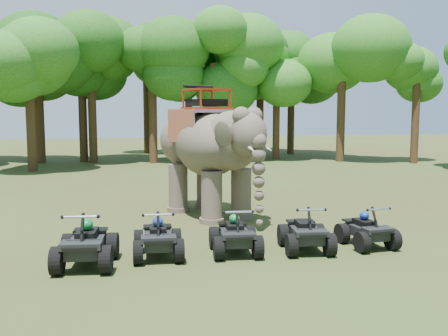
% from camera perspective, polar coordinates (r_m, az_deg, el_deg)
% --- Properties ---
extents(ground, '(110.00, 110.00, 0.00)m').
position_cam_1_polar(ground, '(14.29, 1.18, -8.13)').
color(ground, '#47381E').
rests_on(ground, ground).
extents(elephant, '(4.03, 5.82, 4.49)m').
position_cam_1_polar(elephant, '(17.20, -1.79, 1.95)').
color(elephant, brown).
rests_on(elephant, ground).
extents(atv_0, '(1.58, 1.99, 1.34)m').
position_cam_1_polar(atv_0, '(12.17, -15.50, -7.72)').
color(atv_0, black).
rests_on(atv_0, ground).
extents(atv_1, '(1.34, 1.75, 1.22)m').
position_cam_1_polar(atv_1, '(12.56, -7.55, -7.38)').
color(atv_1, black).
rests_on(atv_1, ground).
extents(atv_2, '(1.39, 1.78, 1.22)m').
position_cam_1_polar(atv_2, '(12.78, 1.28, -7.08)').
color(atv_2, black).
rests_on(atv_2, ground).
extents(atv_3, '(1.46, 1.83, 1.22)m').
position_cam_1_polar(atv_3, '(13.19, 9.33, -6.73)').
color(atv_3, black).
rests_on(atv_3, ground).
extents(atv_4, '(1.21, 1.60, 1.15)m').
position_cam_1_polar(atv_4, '(13.95, 16.02, -6.33)').
color(atv_4, black).
rests_on(atv_4, ground).
extents(tree_0, '(6.50, 6.50, 9.28)m').
position_cam_1_polar(tree_0, '(35.02, -8.17, 8.16)').
color(tree_0, '#195114').
rests_on(tree_0, ground).
extents(tree_1, '(5.31, 5.31, 7.58)m').
position_cam_1_polar(tree_1, '(34.48, -1.22, 6.84)').
color(tree_1, '#195114').
rests_on(tree_1, ground).
extents(tree_2, '(5.28, 5.28, 7.54)m').
position_cam_1_polar(tree_2, '(37.42, 6.01, 6.75)').
color(tree_2, '#195114').
rests_on(tree_2, ground).
extents(tree_3, '(6.67, 6.67, 9.53)m').
position_cam_1_polar(tree_3, '(36.67, 13.29, 8.17)').
color(tree_3, '#195114').
rests_on(tree_3, ground).
extents(tree_4, '(5.34, 5.34, 7.63)m').
position_cam_1_polar(tree_4, '(36.88, 21.08, 6.42)').
color(tree_4, '#195114').
rests_on(tree_4, ground).
extents(tree_27, '(6.05, 6.05, 8.64)m').
position_cam_1_polar(tree_27, '(31.96, -21.31, 7.37)').
color(tree_27, '#195114').
rests_on(tree_27, ground).
extents(tree_28, '(6.45, 6.45, 9.21)m').
position_cam_1_polar(tree_28, '(36.85, -15.90, 7.84)').
color(tree_28, '#195114').
rests_on(tree_28, ground).
extents(tree_31, '(6.41, 6.41, 9.16)m').
position_cam_1_polar(tree_31, '(36.19, -14.87, 7.86)').
color(tree_31, '#195114').
rests_on(tree_31, ground).
extents(tree_32, '(7.63, 7.63, 10.90)m').
position_cam_1_polar(tree_32, '(36.99, -20.49, 8.98)').
color(tree_32, '#195114').
rests_on(tree_32, ground).
extents(tree_33, '(6.73, 6.73, 9.61)m').
position_cam_1_polar(tree_33, '(35.66, 0.59, 8.46)').
color(tree_33, '#195114').
rests_on(tree_33, ground).
extents(tree_34, '(5.72, 5.72, 8.18)m').
position_cam_1_polar(tree_34, '(37.20, -20.32, 6.87)').
color(tree_34, '#195114').
rests_on(tree_34, ground).
extents(tree_35, '(7.45, 7.45, 10.65)m').
position_cam_1_polar(tree_35, '(44.19, 1.59, 8.76)').
color(tree_35, '#195114').
rests_on(tree_35, ground).
extents(tree_37, '(5.92, 5.92, 8.46)m').
position_cam_1_polar(tree_37, '(39.27, -4.07, 7.43)').
color(tree_37, '#195114').
rests_on(tree_37, ground).
extents(tree_38, '(6.53, 6.53, 9.33)m').
position_cam_1_polar(tree_38, '(42.37, 7.69, 7.91)').
color(tree_38, '#195114').
rests_on(tree_38, ground).
extents(tree_39, '(6.31, 6.31, 9.02)m').
position_cam_1_polar(tree_39, '(38.90, 2.17, 7.86)').
color(tree_39, '#195114').
rests_on(tree_39, ground).
extents(tree_40, '(6.88, 6.88, 9.83)m').
position_cam_1_polar(tree_40, '(43.09, -8.83, 8.20)').
color(tree_40, '#195114').
rests_on(tree_40, ground).
extents(tree_41, '(6.57, 6.57, 9.39)m').
position_cam_1_polar(tree_41, '(40.12, 4.15, 8.08)').
color(tree_41, '#195114').
rests_on(tree_41, ground).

